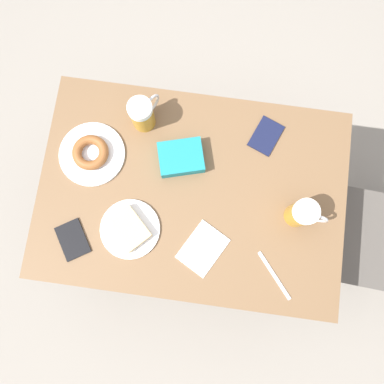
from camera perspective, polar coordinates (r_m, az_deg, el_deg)
The scene contains 11 objects.
ground_plane at distance 2.01m, azimuth 0.00°, elevation -3.39°, with size 8.00×8.00×0.00m, color gray.
table at distance 1.37m, azimuth 0.00°, elevation -0.55°, with size 0.74×1.08×0.70m.
plate_with_cake at distance 1.30m, azimuth -9.49°, elevation -5.56°, with size 0.21×0.21×0.04m.
plate_with_donut at distance 1.37m, azimuth -15.10°, elevation 5.71°, with size 0.23×0.23×0.04m.
beer_mug_left at distance 1.32m, azimuth -7.53°, elevation 11.72°, with size 0.12×0.09×0.14m.
beer_mug_center at distance 1.28m, azimuth 16.45°, elevation -3.20°, with size 0.08×0.13×0.14m.
napkin_folded at distance 1.29m, azimuth 1.65°, elevation -8.61°, with size 0.20×0.18×0.00m.
fork at distance 1.32m, azimuth 12.41°, elevation -12.31°, with size 0.15×0.13×0.00m.
passport_near_edge at distance 1.38m, azimuth 11.20°, elevation 8.38°, with size 0.15×0.13×0.01m.
passport_far_edge at distance 1.35m, azimuth -17.71°, elevation -6.95°, with size 0.15×0.14×0.01m.
blue_pouch at distance 1.31m, azimuth -1.68°, elevation 5.26°, with size 0.16×0.18×0.05m.
Camera 1 is at (0.21, 0.03, 1.99)m, focal length 35.00 mm.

